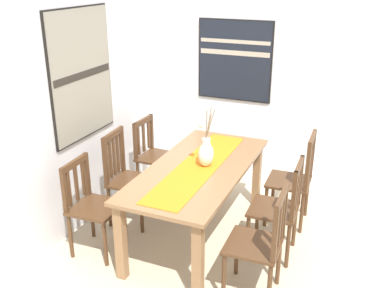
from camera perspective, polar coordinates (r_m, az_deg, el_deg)
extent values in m
cube|color=beige|center=(4.26, 7.90, -14.47)|extent=(6.40, 6.40, 0.03)
cube|color=silver|center=(4.44, -15.01, 6.11)|extent=(6.40, 0.12, 2.70)
cube|color=silver|center=(5.40, 14.07, 8.87)|extent=(0.12, 6.40, 2.70)
cube|color=#8E6642|center=(4.19, 0.84, -3.11)|extent=(1.87, 0.86, 0.03)
cube|color=#8E6642|center=(3.58, 0.77, -14.78)|extent=(0.08, 0.08, 0.71)
cube|color=#8E6642|center=(4.99, 8.28, -3.86)|extent=(0.08, 0.08, 0.71)
cube|color=#8E6642|center=(3.85, -9.08, -12.19)|extent=(0.08, 0.08, 0.71)
cube|color=#8E6642|center=(5.18, 0.84, -2.61)|extent=(0.08, 0.08, 0.71)
cube|color=orange|center=(4.18, 0.84, -2.86)|extent=(1.72, 0.36, 0.01)
ellipsoid|color=silver|center=(4.15, 1.80, -1.35)|extent=(0.17, 0.14, 0.23)
cylinder|color=silver|center=(4.10, 1.82, 0.36)|extent=(0.08, 0.08, 0.05)
cylinder|color=#997F5B|center=(3.99, 2.13, 2.20)|extent=(0.10, 0.09, 0.27)
cylinder|color=#997F5B|center=(4.02, 2.14, 2.70)|extent=(0.03, 0.06, 0.32)
cylinder|color=#997F5B|center=(4.02, 2.35, 2.51)|extent=(0.02, 0.09, 0.29)
cylinder|color=#997F5B|center=(3.96, 1.87, 2.44)|extent=(0.16, 0.07, 0.32)
sphere|color=white|center=(4.06, 1.19, 2.50)|extent=(0.06, 0.06, 0.06)
cube|color=#4C301C|center=(4.60, -7.65, -4.74)|extent=(0.45, 0.45, 0.03)
cylinder|color=#4C301C|center=(4.78, -4.60, -6.69)|extent=(0.04, 0.04, 0.44)
cylinder|color=#4C301C|center=(4.50, -6.46, -8.71)|extent=(0.04, 0.04, 0.44)
cylinder|color=#4C301C|center=(4.92, -8.46, -5.98)|extent=(0.04, 0.04, 0.44)
cylinder|color=#4C301C|center=(4.65, -10.50, -7.88)|extent=(0.04, 0.04, 0.44)
cube|color=#4C301C|center=(4.72, -8.89, -0.61)|extent=(0.04, 0.04, 0.50)
cube|color=#4C301C|center=(4.43, -11.05, -2.26)|extent=(0.04, 0.04, 0.50)
cube|color=#4C301C|center=(4.50, -10.11, 1.18)|extent=(0.38, 0.06, 0.06)
cube|color=#4C301C|center=(4.70, -9.04, -0.90)|extent=(0.04, 0.02, 0.41)
cube|color=#4C301C|center=(4.64, -9.48, -1.23)|extent=(0.04, 0.02, 0.41)
cube|color=#4C301C|center=(4.58, -9.92, -1.58)|extent=(0.04, 0.02, 0.41)
cube|color=#4C301C|center=(4.52, -10.38, -1.94)|extent=(0.04, 0.02, 0.41)
cube|color=#4C301C|center=(4.46, -10.86, -2.30)|extent=(0.04, 0.02, 0.41)
cube|color=#4C301C|center=(5.14, -4.29, -1.70)|extent=(0.43, 0.43, 0.03)
cylinder|color=#4C301C|center=(5.30, -1.57, -3.65)|extent=(0.04, 0.04, 0.44)
cylinder|color=#4C301C|center=(5.01, -3.41, -5.24)|extent=(0.04, 0.04, 0.44)
cylinder|color=#4C301C|center=(5.46, -4.96, -2.96)|extent=(0.04, 0.04, 0.44)
cylinder|color=#4C301C|center=(5.18, -6.93, -4.45)|extent=(0.04, 0.04, 0.44)
cube|color=#4C301C|center=(5.29, -5.21, 1.59)|extent=(0.04, 0.04, 0.43)
cube|color=#4C301C|center=(5.00, -7.26, 0.30)|extent=(0.04, 0.04, 0.43)
cube|color=#4C301C|center=(5.08, -6.29, 2.89)|extent=(0.38, 0.04, 0.06)
cube|color=#4C301C|center=(5.24, -5.57, 1.21)|extent=(0.04, 0.02, 0.34)
cube|color=#4C301C|center=(5.15, -6.20, 0.81)|extent=(0.04, 0.02, 0.34)
cube|color=#4C301C|center=(5.06, -6.86, 0.39)|extent=(0.04, 0.02, 0.34)
cube|color=#4C301C|center=(4.66, 12.22, -4.69)|extent=(0.43, 0.43, 0.03)
cylinder|color=#4C301C|center=(4.64, 9.40, -7.88)|extent=(0.04, 0.04, 0.44)
cylinder|color=#4C301C|center=(4.95, 10.31, -5.94)|extent=(0.04, 0.04, 0.44)
cylinder|color=#4C301C|center=(4.59, 13.83, -8.56)|extent=(0.04, 0.04, 0.44)
cylinder|color=#4C301C|center=(4.91, 14.44, -6.56)|extent=(0.04, 0.04, 0.44)
cube|color=#4C301C|center=(4.37, 14.54, -2.85)|extent=(0.04, 0.04, 0.51)
cube|color=#4C301C|center=(4.70, 15.13, -1.15)|extent=(0.04, 0.04, 0.51)
cube|color=#4C301C|center=(4.45, 15.12, 0.71)|extent=(0.38, 0.04, 0.06)
cube|color=#4C301C|center=(4.41, 14.60, -2.81)|extent=(0.04, 0.02, 0.42)
cube|color=#4C301C|center=(4.50, 14.75, -2.36)|extent=(0.04, 0.02, 0.42)
cube|color=#4C301C|center=(4.58, 14.90, -1.93)|extent=(0.04, 0.02, 0.42)
cube|color=#4C301C|center=(4.66, 15.04, -1.51)|extent=(0.04, 0.02, 0.42)
cube|color=#4C301C|center=(4.13, 10.36, -8.18)|extent=(0.43, 0.43, 0.03)
cylinder|color=#4C301C|center=(4.13, 7.13, -11.77)|extent=(0.04, 0.04, 0.44)
cylinder|color=#4C301C|center=(4.43, 8.32, -9.35)|extent=(0.04, 0.04, 0.44)
cylinder|color=#4C301C|center=(4.08, 12.14, -12.62)|extent=(0.04, 0.04, 0.44)
cylinder|color=#4C301C|center=(4.38, 12.97, -10.09)|extent=(0.04, 0.04, 0.44)
cube|color=#4C301C|center=(3.83, 12.85, -6.67)|extent=(0.04, 0.04, 0.47)
cube|color=#4C301C|center=(4.15, 13.66, -4.44)|extent=(0.04, 0.04, 0.47)
cube|color=#4C301C|center=(3.90, 13.52, -2.83)|extent=(0.38, 0.04, 0.06)
cube|color=#4C301C|center=(3.90, 12.99, -6.43)|extent=(0.04, 0.02, 0.38)
cube|color=#4C301C|center=(4.00, 13.25, -5.70)|extent=(0.04, 0.02, 0.38)
cube|color=#4C301C|center=(4.10, 13.50, -5.01)|extent=(0.04, 0.02, 0.38)
cube|color=#4C301C|center=(3.62, 7.85, -12.62)|extent=(0.43, 0.43, 0.03)
cylinder|color=#4C301C|center=(3.66, 4.09, -16.63)|extent=(0.04, 0.04, 0.44)
cylinder|color=#4C301C|center=(3.94, 5.72, -13.57)|extent=(0.04, 0.04, 0.44)
cylinder|color=#4C301C|center=(3.88, 11.01, -14.51)|extent=(0.04, 0.04, 0.44)
cube|color=#4C301C|center=(3.31, 10.55, -11.27)|extent=(0.04, 0.04, 0.47)
cube|color=#4C301C|center=(3.62, 11.70, -8.33)|extent=(0.04, 0.04, 0.47)
cube|color=#4C301C|center=(3.36, 11.41, -6.71)|extent=(0.38, 0.04, 0.06)
cube|color=#4C301C|center=(3.37, 10.76, -10.91)|extent=(0.04, 0.02, 0.38)
cube|color=#4C301C|center=(3.47, 11.14, -9.95)|extent=(0.04, 0.02, 0.38)
cube|color=#4C301C|center=(3.57, 11.49, -9.04)|extent=(0.04, 0.02, 0.38)
cube|color=#4C301C|center=(4.18, -12.12, -7.95)|extent=(0.44, 0.44, 0.03)
cylinder|color=#4C301C|center=(4.34, -8.57, -10.02)|extent=(0.04, 0.04, 0.44)
cylinder|color=#4C301C|center=(4.09, -11.02, -12.44)|extent=(0.04, 0.04, 0.44)
cylinder|color=#4C301C|center=(4.51, -12.64, -9.05)|extent=(0.04, 0.04, 0.44)
cylinder|color=#4C301C|center=(4.26, -15.26, -11.28)|extent=(0.04, 0.04, 0.44)
cube|color=#4C301C|center=(4.30, -13.25, -3.74)|extent=(0.04, 0.04, 0.43)
cube|color=#4C301C|center=(4.04, -16.01, -5.75)|extent=(0.04, 0.04, 0.43)
cube|color=#4C301C|center=(4.10, -14.82, -2.41)|extent=(0.38, 0.05, 0.06)
cube|color=#4C301C|center=(4.26, -13.71, -4.28)|extent=(0.04, 0.02, 0.34)
cube|color=#4C301C|center=(4.18, -14.56, -4.90)|extent=(0.04, 0.02, 0.34)
cube|color=#4C301C|center=(4.10, -15.46, -5.55)|extent=(0.04, 0.02, 0.34)
cube|color=black|center=(4.42, -14.00, 8.62)|extent=(0.92, 0.04, 1.24)
cube|color=gray|center=(4.41, -13.76, 8.60)|extent=(0.89, 0.01, 1.21)
cube|color=#2D2823|center=(4.40, -13.71, 8.58)|extent=(0.86, 0.00, 0.07)
cube|color=black|center=(5.51, 5.49, 10.57)|extent=(0.04, 0.92, 0.97)
cube|color=black|center=(5.49, 5.42, 10.53)|extent=(0.01, 0.89, 0.94)
cube|color=#B2A893|center=(5.45, 5.49, 12.89)|extent=(0.00, 0.86, 0.04)
cube|color=#B2A893|center=(5.47, 5.44, 11.50)|extent=(0.00, 0.86, 0.06)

